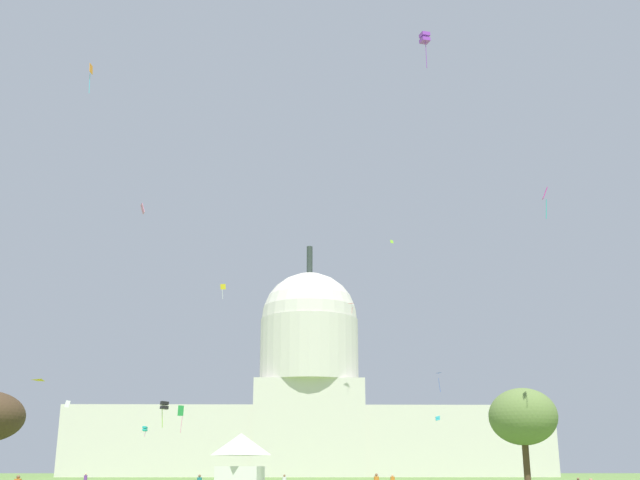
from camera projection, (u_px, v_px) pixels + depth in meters
name	position (u px, v px, depth m)	size (l,w,h in m)	color
capitol_building	(309.00, 402.00, 221.53)	(137.03, 29.19, 68.14)	beige
event_tent	(240.00, 460.00, 83.29)	(5.51, 5.39, 5.84)	white
tree_east_mid	(523.00, 417.00, 92.38)	(10.07, 9.25, 11.61)	#4C3823
kite_black_low	(164.00, 406.00, 84.91)	(1.09, 1.07, 2.89)	black
kite_green_low	(181.00, 412.00, 104.32)	(0.75, 0.83, 3.66)	green
kite_yellow_mid	(223.00, 288.00, 142.98)	(1.00, 0.79, 2.91)	yellow
kite_orange_high	(91.00, 71.00, 110.01)	(0.36, 1.02, 4.72)	orange
kite_white_low	(67.00, 404.00, 135.15)	(1.04, 0.18, 1.34)	white
kite_turquoise_low	(145.00, 429.00, 187.15)	(1.26, 1.30, 2.54)	teal
kite_blue_mid	(441.00, 375.00, 163.50)	(1.44, 1.69, 3.92)	blue
kite_pink_mid	(143.00, 209.00, 93.66)	(0.74, 0.78, 1.30)	pink
kite_gold_low	(41.00, 381.00, 99.05)	(1.46, 1.80, 0.31)	gold
kite_lime_high	(392.00, 242.00, 182.22)	(0.80, 0.70, 0.89)	#8CD133
kite_red_high	(352.00, 305.00, 206.86)	(1.63, 0.86, 2.72)	red
kite_violet_high	(425.00, 38.00, 89.09)	(1.28, 1.26, 4.52)	purple
kite_magenta_mid	(545.00, 195.00, 86.02)	(0.70, 1.17, 3.76)	#D1339E
kite_cyan_low	(438.00, 418.00, 195.45)	(1.21, 1.13, 1.26)	#33BCDB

